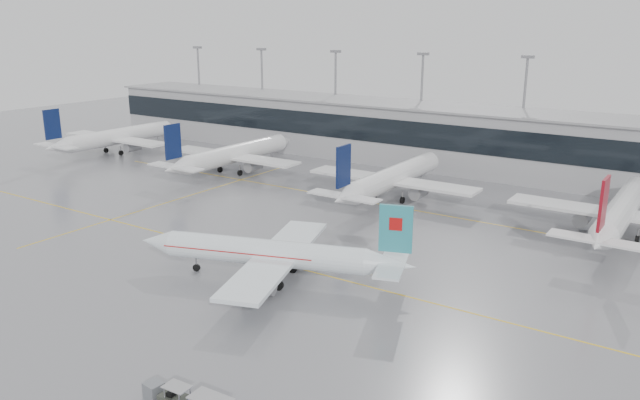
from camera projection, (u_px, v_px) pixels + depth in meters
The scene contains 15 objects.
ground at pixel (267, 260), 77.93m from camera, with size 320.00×320.00×0.00m, color gray.
taxi_line_main at pixel (267, 260), 77.92m from camera, with size 120.00×0.25×0.01m, color gold.
taxi_line_north at pixel (381, 204), 101.93m from camera, with size 120.00×0.25×0.01m, color gold.
taxi_line_cross at pixel (183, 197), 105.94m from camera, with size 0.25×60.00×0.01m, color gold.
terminal at pixel (457, 139), 125.90m from camera, with size 180.00×15.00×12.00m, color #99989C.
terminal_glass at pixel (443, 137), 119.45m from camera, with size 180.00×0.20×5.00m, color black.
terminal_roof at pixel (459, 108), 124.21m from camera, with size 182.00×16.00×0.40m, color gray.
light_masts at pixel (470, 100), 128.69m from camera, with size 156.40×1.00×22.60m.
air_canada_jet at pixel (276, 254), 71.08m from camera, with size 32.36×25.72×10.06m.
parked_jet_a at pixel (116, 137), 141.24m from camera, with size 29.64×36.96×11.72m.
parked_jet_b at pixel (233, 154), 122.55m from camera, with size 29.64×36.96×11.72m.
parked_jet_c at pixel (392, 178), 103.87m from camera, with size 29.64×36.96×11.72m.
parked_jet_d at pixel (621, 212), 85.19m from camera, with size 29.64×36.96×11.72m.
baggage_tug at pixel (176, 400), 47.91m from camera, with size 3.96×1.75×1.91m.
gse_unit at pixel (154, 391), 49.05m from camera, with size 1.37×1.28×1.37m, color slate.
Camera 1 is at (46.00, -56.95, 28.54)m, focal length 35.00 mm.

